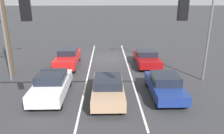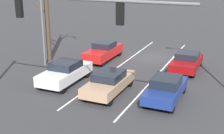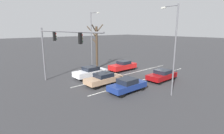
{
  "view_description": "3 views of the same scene",
  "coord_description": "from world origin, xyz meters",
  "px_view_note": "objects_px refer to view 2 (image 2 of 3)",
  "views": [
    {
      "loc": [
        0.21,
        21.4,
        6.15
      ],
      "look_at": [
        -0.11,
        9.22,
        2.13
      ],
      "focal_mm": 35.0,
      "sensor_mm": 36.0,
      "label": 1
    },
    {
      "loc": [
        -7.48,
        26.09,
        7.64
      ],
      "look_at": [
        -0.52,
        10.21,
        2.14
      ],
      "focal_mm": 50.0,
      "sensor_mm": 36.0,
      "label": 2
    },
    {
      "loc": [
        -15.65,
        21.63,
        6.63
      ],
      "look_at": [
        0.29,
        7.71,
        1.93
      ],
      "focal_mm": 28.0,
      "sensor_mm": 36.0,
      "label": 3
    }
  ],
  "objects_px": {
    "car_tan_midlane_front": "(109,82)",
    "car_maroon_leftlane_second": "(187,61)",
    "car_navy_leftlane_front": "(166,88)",
    "bare_tree_near": "(46,15)",
    "street_lamp_right_shoulder": "(43,1)",
    "car_red_rightlane_second": "(103,51)",
    "car_white_rightlane_front": "(65,72)",
    "traffic_signal_gantry": "(23,23)"
  },
  "relations": [
    {
      "from": "car_maroon_leftlane_second",
      "to": "bare_tree_near",
      "type": "height_order",
      "value": "bare_tree_near"
    },
    {
      "from": "car_tan_midlane_front",
      "to": "car_maroon_leftlane_second",
      "type": "relative_size",
      "value": 1.07
    },
    {
      "from": "car_navy_leftlane_front",
      "to": "car_maroon_leftlane_second",
      "type": "bearing_deg",
      "value": -90.21
    },
    {
      "from": "street_lamp_right_shoulder",
      "to": "car_white_rightlane_front",
      "type": "bearing_deg",
      "value": 140.78
    },
    {
      "from": "car_maroon_leftlane_second",
      "to": "street_lamp_right_shoulder",
      "type": "distance_m",
      "value": 12.09
    },
    {
      "from": "street_lamp_right_shoulder",
      "to": "traffic_signal_gantry",
      "type": "bearing_deg",
      "value": 119.23
    },
    {
      "from": "car_navy_leftlane_front",
      "to": "bare_tree_near",
      "type": "bearing_deg",
      "value": -20.94
    },
    {
      "from": "car_tan_midlane_front",
      "to": "car_maroon_leftlane_second",
      "type": "xyz_separation_m",
      "value": [
        -3.6,
        -6.81,
        -0.05
      ]
    },
    {
      "from": "traffic_signal_gantry",
      "to": "car_red_rightlane_second",
      "type": "bearing_deg",
      "value": -85.44
    },
    {
      "from": "car_tan_midlane_front",
      "to": "car_red_rightlane_second",
      "type": "bearing_deg",
      "value": -62.29
    },
    {
      "from": "car_tan_midlane_front",
      "to": "car_maroon_leftlane_second",
      "type": "bearing_deg",
      "value": -117.87
    },
    {
      "from": "car_navy_leftlane_front",
      "to": "bare_tree_near",
      "type": "relative_size",
      "value": 0.59
    },
    {
      "from": "car_maroon_leftlane_second",
      "to": "bare_tree_near",
      "type": "distance_m",
      "value": 12.06
    },
    {
      "from": "car_navy_leftlane_front",
      "to": "street_lamp_right_shoulder",
      "type": "height_order",
      "value": "street_lamp_right_shoulder"
    },
    {
      "from": "street_lamp_right_shoulder",
      "to": "car_tan_midlane_front",
      "type": "bearing_deg",
      "value": 154.22
    },
    {
      "from": "car_maroon_leftlane_second",
      "to": "traffic_signal_gantry",
      "type": "height_order",
      "value": "traffic_signal_gantry"
    },
    {
      "from": "car_maroon_leftlane_second",
      "to": "bare_tree_near",
      "type": "xyz_separation_m",
      "value": [
        11.44,
        2.05,
        3.19
      ]
    },
    {
      "from": "car_red_rightlane_second",
      "to": "car_maroon_leftlane_second",
      "type": "xyz_separation_m",
      "value": [
        -7.16,
        -0.03,
        -0.08
      ]
    },
    {
      "from": "car_red_rightlane_second",
      "to": "car_maroon_leftlane_second",
      "type": "bearing_deg",
      "value": -179.76
    },
    {
      "from": "car_red_rightlane_second",
      "to": "bare_tree_near",
      "type": "xyz_separation_m",
      "value": [
        4.28,
        2.02,
        3.12
      ]
    },
    {
      "from": "car_white_rightlane_front",
      "to": "car_red_rightlane_second",
      "type": "relative_size",
      "value": 0.97
    },
    {
      "from": "car_tan_midlane_front",
      "to": "street_lamp_right_shoulder",
      "type": "relative_size",
      "value": 0.51
    },
    {
      "from": "car_red_rightlane_second",
      "to": "car_maroon_leftlane_second",
      "type": "distance_m",
      "value": 7.16
    },
    {
      "from": "car_tan_midlane_front",
      "to": "car_maroon_leftlane_second",
      "type": "distance_m",
      "value": 7.7
    },
    {
      "from": "car_navy_leftlane_front",
      "to": "traffic_signal_gantry",
      "type": "xyz_separation_m",
      "value": [
        6.24,
        4.9,
        4.27
      ]
    },
    {
      "from": "car_white_rightlane_front",
      "to": "car_red_rightlane_second",
      "type": "height_order",
      "value": "car_red_rightlane_second"
    },
    {
      "from": "car_white_rightlane_front",
      "to": "street_lamp_right_shoulder",
      "type": "distance_m",
      "value": 6.38
    },
    {
      "from": "car_navy_leftlane_front",
      "to": "car_red_rightlane_second",
      "type": "relative_size",
      "value": 0.92
    },
    {
      "from": "car_tan_midlane_front",
      "to": "car_navy_leftlane_front",
      "type": "bearing_deg",
      "value": -173.78
    },
    {
      "from": "street_lamp_right_shoulder",
      "to": "bare_tree_near",
      "type": "distance_m",
      "value": 2.0
    },
    {
      "from": "car_white_rightlane_front",
      "to": "car_red_rightlane_second",
      "type": "xyz_separation_m",
      "value": [
        0.02,
        -6.26,
        -0.01
      ]
    },
    {
      "from": "car_white_rightlane_front",
      "to": "bare_tree_near",
      "type": "height_order",
      "value": "bare_tree_near"
    },
    {
      "from": "car_red_rightlane_second",
      "to": "car_white_rightlane_front",
      "type": "bearing_deg",
      "value": 90.23
    },
    {
      "from": "car_navy_leftlane_front",
      "to": "car_tan_midlane_front",
      "type": "bearing_deg",
      "value": 6.22
    },
    {
      "from": "car_tan_midlane_front",
      "to": "car_red_rightlane_second",
      "type": "distance_m",
      "value": 7.66
    },
    {
      "from": "car_tan_midlane_front",
      "to": "car_white_rightlane_front",
      "type": "height_order",
      "value": "car_white_rightlane_front"
    },
    {
      "from": "car_red_rightlane_second",
      "to": "car_maroon_leftlane_second",
      "type": "height_order",
      "value": "car_red_rightlane_second"
    },
    {
      "from": "car_navy_leftlane_front",
      "to": "car_white_rightlane_front",
      "type": "xyz_separation_m",
      "value": [
        7.11,
        -0.13,
        0.04
      ]
    },
    {
      "from": "car_navy_leftlane_front",
      "to": "car_white_rightlane_front",
      "type": "relative_size",
      "value": 0.96
    },
    {
      "from": "car_maroon_leftlane_second",
      "to": "street_lamp_right_shoulder",
      "type": "relative_size",
      "value": 0.48
    },
    {
      "from": "car_tan_midlane_front",
      "to": "street_lamp_right_shoulder",
      "type": "height_order",
      "value": "street_lamp_right_shoulder"
    },
    {
      "from": "car_red_rightlane_second",
      "to": "bare_tree_near",
      "type": "distance_m",
      "value": 5.67
    }
  ]
}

